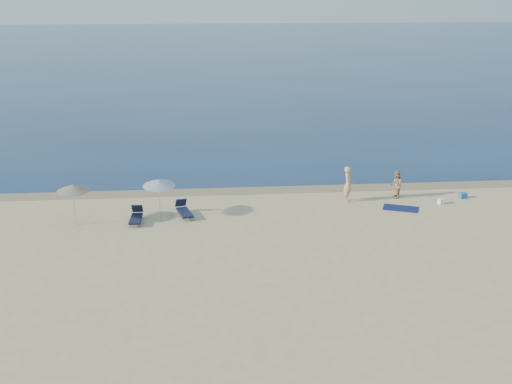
% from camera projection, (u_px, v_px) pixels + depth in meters
% --- Properties ---
extents(sea, '(240.00, 160.00, 0.01)m').
position_uv_depth(sea, '(232.00, 50.00, 113.40)').
color(sea, '#0C244B').
rests_on(sea, ground).
extents(wet_sand_strip, '(240.00, 1.60, 0.00)m').
position_uv_depth(wet_sand_strip, '(304.00, 189.00, 37.08)').
color(wet_sand_strip, '#847254').
rests_on(wet_sand_strip, ground).
extents(person_left, '(0.67, 0.82, 1.95)m').
position_uv_depth(person_left, '(348.00, 184.00, 34.68)').
color(person_left, tan).
rests_on(person_left, ground).
extents(person_right, '(0.76, 0.88, 1.56)m').
position_uv_depth(person_right, '(396.00, 184.00, 35.27)').
color(person_right, tan).
rests_on(person_right, ground).
extents(beach_towel, '(2.06, 1.61, 0.03)m').
position_uv_depth(beach_towel, '(401.00, 208.00, 33.83)').
color(beach_towel, '#0D1445').
rests_on(beach_towel, ground).
extents(white_bag, '(0.39, 0.36, 0.28)m').
position_uv_depth(white_bag, '(441.00, 201.00, 34.53)').
color(white_bag, silver).
rests_on(white_bag, ground).
extents(blue_cooler, '(0.48, 0.40, 0.29)m').
position_uv_depth(blue_cooler, '(463.00, 195.00, 35.46)').
color(blue_cooler, '#1D61A0').
rests_on(blue_cooler, ground).
extents(umbrella_near, '(1.63, 1.65, 2.11)m').
position_uv_depth(umbrella_near, '(159.00, 183.00, 31.95)').
color(umbrella_near, silver).
rests_on(umbrella_near, ground).
extents(umbrella_far, '(1.78, 1.79, 2.13)m').
position_uv_depth(umbrella_far, '(73.00, 188.00, 31.04)').
color(umbrella_far, silver).
rests_on(umbrella_far, ground).
extents(lounger_left, '(0.60, 1.69, 0.74)m').
position_uv_depth(lounger_left, '(136.00, 217.00, 31.84)').
color(lounger_left, '#121932').
rests_on(lounger_left, ground).
extents(lounger_right, '(0.99, 1.81, 0.76)m').
position_uv_depth(lounger_right, '(184.00, 211.00, 32.68)').
color(lounger_right, '#141A38').
rests_on(lounger_right, ground).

